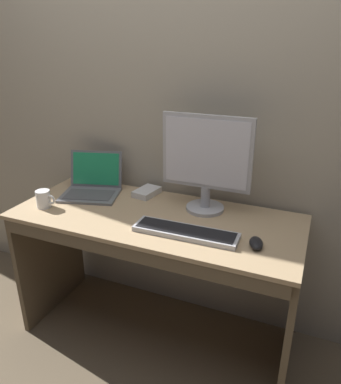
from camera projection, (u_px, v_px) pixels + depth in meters
ground_plane at (157, 333)px, 2.15m from camera, size 14.00×14.00×0.00m
back_wall at (182, 45)px, 1.85m from camera, size 5.10×0.04×3.11m
desk at (155, 254)px, 1.93m from camera, size 1.46×0.61×0.77m
laptop_space_gray at (92, 185)px, 2.11m from camera, size 0.38×0.36×0.22m
external_monitor at (206, 164)px, 1.81m from camera, size 0.45×0.20×0.49m
wired_keyboard at (186, 232)px, 1.67m from camera, size 0.49×0.14×0.03m
computer_mouse at (256, 243)px, 1.57m from camera, size 0.08×0.11×0.04m
external_drive_box at (147, 192)px, 2.09m from camera, size 0.13×0.17×0.03m
coffee_mug at (44, 199)px, 1.93m from camera, size 0.11×0.07×0.09m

